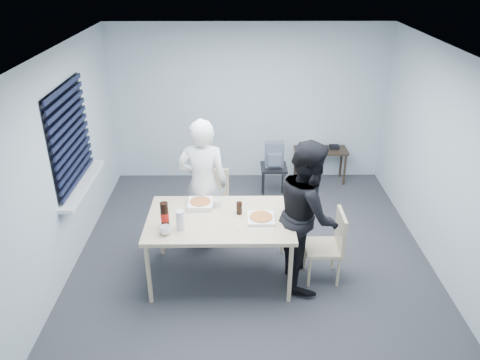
{
  "coord_description": "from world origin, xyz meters",
  "views": [
    {
      "loc": [
        -0.2,
        -4.94,
        3.57
      ],
      "look_at": [
        -0.16,
        0.1,
        1.09
      ],
      "focal_mm": 35.0,
      "sensor_mm": 36.0,
      "label": 1
    }
  ],
  "objects_px": {
    "chair_far": "(214,197)",
    "backpack": "(274,155)",
    "mug_b": "(217,203)",
    "stool": "(274,173)",
    "mug_a": "(166,230)",
    "chair_right": "(331,242)",
    "soda_bottle": "(165,215)",
    "dining_table": "(220,222)",
    "side_table": "(321,154)",
    "person_white": "(203,185)",
    "person_black": "(307,214)"
  },
  "relations": [
    {
      "from": "chair_far",
      "to": "stool",
      "type": "height_order",
      "value": "chair_far"
    },
    {
      "from": "mug_a",
      "to": "soda_bottle",
      "type": "xyz_separation_m",
      "value": [
        -0.02,
        0.15,
        0.1
      ]
    },
    {
      "from": "stool",
      "to": "person_black",
      "type": "bearing_deg",
      "value": -83.71
    },
    {
      "from": "side_table",
      "to": "mug_b",
      "type": "height_order",
      "value": "mug_b"
    },
    {
      "from": "chair_far",
      "to": "side_table",
      "type": "distance_m",
      "value": 2.32
    },
    {
      "from": "backpack",
      "to": "soda_bottle",
      "type": "xyz_separation_m",
      "value": [
        -1.37,
        -2.15,
        0.21
      ]
    },
    {
      "from": "chair_right",
      "to": "mug_a",
      "type": "xyz_separation_m",
      "value": [
        -1.87,
        -0.29,
        0.35
      ]
    },
    {
      "from": "side_table",
      "to": "soda_bottle",
      "type": "distance_m",
      "value": 3.59
    },
    {
      "from": "chair_right",
      "to": "soda_bottle",
      "type": "relative_size",
      "value": 2.95
    },
    {
      "from": "chair_far",
      "to": "person_black",
      "type": "xyz_separation_m",
      "value": [
        1.12,
        -1.1,
        0.37
      ]
    },
    {
      "from": "backpack",
      "to": "mug_a",
      "type": "distance_m",
      "value": 2.67
    },
    {
      "from": "person_white",
      "to": "backpack",
      "type": "height_order",
      "value": "person_white"
    },
    {
      "from": "chair_right",
      "to": "person_black",
      "type": "xyz_separation_m",
      "value": [
        -0.3,
        0.01,
        0.37
      ]
    },
    {
      "from": "mug_b",
      "to": "soda_bottle",
      "type": "distance_m",
      "value": 0.72
    },
    {
      "from": "person_black",
      "to": "soda_bottle",
      "type": "distance_m",
      "value": 1.6
    },
    {
      "from": "dining_table",
      "to": "side_table",
      "type": "bearing_deg",
      "value": 58.39
    },
    {
      "from": "mug_a",
      "to": "soda_bottle",
      "type": "bearing_deg",
      "value": 98.66
    },
    {
      "from": "chair_far",
      "to": "backpack",
      "type": "bearing_deg",
      "value": 45.29
    },
    {
      "from": "side_table",
      "to": "mug_b",
      "type": "bearing_deg",
      "value": -125.05
    },
    {
      "from": "dining_table",
      "to": "chair_far",
      "type": "height_order",
      "value": "chair_far"
    },
    {
      "from": "dining_table",
      "to": "side_table",
      "type": "distance_m",
      "value": 3.07
    },
    {
      "from": "person_white",
      "to": "chair_right",
      "type": "bearing_deg",
      "value": 153.92
    },
    {
      "from": "stool",
      "to": "soda_bottle",
      "type": "height_order",
      "value": "soda_bottle"
    },
    {
      "from": "person_black",
      "to": "mug_a",
      "type": "relative_size",
      "value": 14.39
    },
    {
      "from": "person_white",
      "to": "mug_b",
      "type": "relative_size",
      "value": 17.7
    },
    {
      "from": "dining_table",
      "to": "backpack",
      "type": "height_order",
      "value": "backpack"
    },
    {
      "from": "chair_far",
      "to": "stool",
      "type": "relative_size",
      "value": 1.59
    },
    {
      "from": "backpack",
      "to": "soda_bottle",
      "type": "bearing_deg",
      "value": -129.1
    },
    {
      "from": "stool",
      "to": "mug_a",
      "type": "relative_size",
      "value": 4.54
    },
    {
      "from": "chair_right",
      "to": "mug_b",
      "type": "height_order",
      "value": "mug_b"
    },
    {
      "from": "mug_b",
      "to": "dining_table",
      "type": "bearing_deg",
      "value": -81.67
    },
    {
      "from": "dining_table",
      "to": "stool",
      "type": "bearing_deg",
      "value": 68.69
    },
    {
      "from": "side_table",
      "to": "soda_bottle",
      "type": "relative_size",
      "value": 2.89
    },
    {
      "from": "stool",
      "to": "backpack",
      "type": "height_order",
      "value": "backpack"
    },
    {
      "from": "dining_table",
      "to": "backpack",
      "type": "bearing_deg",
      "value": 68.57
    },
    {
      "from": "side_table",
      "to": "backpack",
      "type": "xyz_separation_m",
      "value": [
        -0.83,
        -0.64,
        0.25
      ]
    },
    {
      "from": "person_white",
      "to": "chair_far",
      "type": "bearing_deg",
      "value": -107.71
    },
    {
      "from": "dining_table",
      "to": "mug_a",
      "type": "bearing_deg",
      "value": -149.82
    },
    {
      "from": "mug_a",
      "to": "person_black",
      "type": "bearing_deg",
      "value": 10.77
    },
    {
      "from": "dining_table",
      "to": "backpack",
      "type": "distance_m",
      "value": 2.11
    },
    {
      "from": "mug_b",
      "to": "stool",
      "type": "bearing_deg",
      "value": 64.68
    },
    {
      "from": "chair_far",
      "to": "soda_bottle",
      "type": "height_order",
      "value": "soda_bottle"
    },
    {
      "from": "soda_bottle",
      "to": "backpack",
      "type": "bearing_deg",
      "value": 57.51
    },
    {
      "from": "mug_a",
      "to": "chair_right",
      "type": "bearing_deg",
      "value": 8.81
    },
    {
      "from": "person_white",
      "to": "soda_bottle",
      "type": "relative_size",
      "value": 5.87
    },
    {
      "from": "mug_b",
      "to": "soda_bottle",
      "type": "height_order",
      "value": "soda_bottle"
    },
    {
      "from": "mug_a",
      "to": "chair_far",
      "type": "bearing_deg",
      "value": 72.1
    },
    {
      "from": "dining_table",
      "to": "soda_bottle",
      "type": "relative_size",
      "value": 5.55
    },
    {
      "from": "chair_far",
      "to": "chair_right",
      "type": "height_order",
      "value": "same"
    },
    {
      "from": "chair_far",
      "to": "mug_b",
      "type": "xyz_separation_m",
      "value": [
        0.09,
        -0.8,
        0.35
      ]
    }
  ]
}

